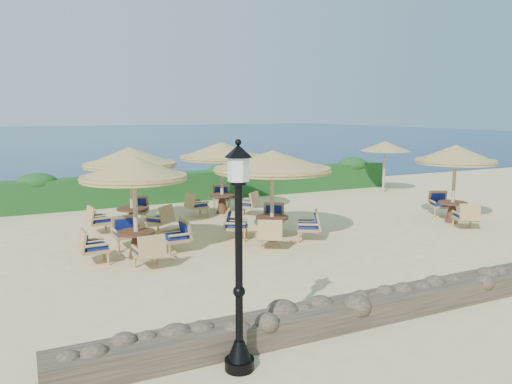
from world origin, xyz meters
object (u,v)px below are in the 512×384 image
lamp_post (239,268)px  cafe_set_0 (135,189)px  cafe_set_4 (222,161)px  cafe_set_1 (272,174)px  cafe_set_3 (131,170)px  cafe_set_2 (455,165)px  extra_parasol (385,146)px

lamp_post → cafe_set_0: size_ratio=1.17×
cafe_set_4 → cafe_set_1: bearing=-91.7°
cafe_set_0 → cafe_set_1: 4.01m
lamp_post → cafe_set_3: bearing=87.4°
lamp_post → cafe_set_3: 9.60m
cafe_set_2 → cafe_set_3: size_ratio=0.97×
cafe_set_0 → cafe_set_2: (10.68, -0.40, 0.18)m
extra_parasol → cafe_set_1: cafe_set_1 is taller
cafe_set_2 → cafe_set_4: 8.14m
cafe_set_4 → cafe_set_0: bearing=-133.0°
cafe_set_3 → cafe_set_4: size_ratio=0.95×
cafe_set_0 → cafe_set_1: size_ratio=0.82×
lamp_post → cafe_set_4: size_ratio=1.07×
cafe_set_3 → cafe_set_4: bearing=18.5°
cafe_set_0 → cafe_set_4: (4.13, 4.44, 0.17)m
lamp_post → cafe_set_1: 7.55m
cafe_set_3 → cafe_set_4: 3.76m
cafe_set_4 → cafe_set_3: bearing=-161.5°
cafe_set_3 → cafe_set_4: (3.57, 1.20, 0.03)m
cafe_set_0 → cafe_set_4: 6.06m
cafe_set_3 → cafe_set_2: bearing=-19.8°
extra_parasol → cafe_set_3: size_ratio=0.82×
cafe_set_1 → cafe_set_2: 6.69m
cafe_set_1 → lamp_post: bearing=-120.9°
cafe_set_1 → cafe_set_3: (-3.44, 3.12, -0.02)m
cafe_set_2 → cafe_set_1: bearing=175.5°
cafe_set_1 → cafe_set_4: (0.13, 4.31, 0.01)m
lamp_post → extra_parasol: bearing=43.6°
extra_parasol → cafe_set_4: cafe_set_4 is taller
extra_parasol → cafe_set_0: cafe_set_0 is taller
extra_parasol → cafe_set_0: 13.94m
cafe_set_0 → cafe_set_1: (4.01, 0.13, 0.16)m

